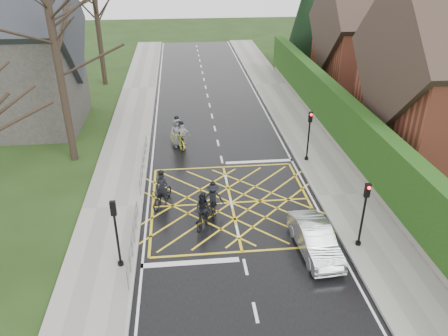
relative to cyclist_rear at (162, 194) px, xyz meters
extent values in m
plane|color=black|center=(3.48, -0.23, -0.63)|extent=(120.00, 120.00, 0.00)
cube|color=black|center=(3.48, -0.23, -0.62)|extent=(9.00, 80.00, 0.01)
cube|color=gray|center=(9.48, -0.23, -0.55)|extent=(3.00, 80.00, 0.15)
cube|color=gray|center=(-2.52, -0.23, -0.55)|extent=(3.00, 80.00, 0.15)
cube|color=slate|center=(11.23, 5.77, -0.28)|extent=(0.50, 38.00, 0.70)
cube|color=black|center=(11.23, 5.77, 1.47)|extent=(0.90, 38.00, 2.80)
cube|color=brown|center=(18.23, 17.77, 2.37)|extent=(9.00, 8.00, 6.00)
cube|color=#34261F|center=(18.23, 17.77, 5.27)|extent=(9.80, 8.80, 8.80)
cylinder|color=black|center=(14.23, 25.77, -0.03)|extent=(0.50, 0.50, 1.20)
cone|color=black|center=(14.23, 25.77, 4.37)|extent=(4.60, 4.60, 10.00)
cube|color=#2D2B28|center=(-10.02, 11.77, 2.87)|extent=(8.00, 7.00, 7.00)
cube|color=#26282D|center=(-10.02, 11.77, 6.27)|extent=(8.80, 7.80, 7.80)
cylinder|color=black|center=(-5.52, 5.77, 4.87)|extent=(0.44, 0.44, 11.00)
cylinder|color=black|center=(-6.52, 13.77, 5.37)|extent=(0.44, 0.44, 12.00)
cylinder|color=black|center=(-5.82, 21.77, 4.37)|extent=(0.44, 0.44, 10.00)
cylinder|color=slate|center=(-1.17, -3.73, 0.37)|extent=(0.05, 5.00, 0.05)
cylinder|color=slate|center=(-1.17, -3.73, -0.08)|extent=(0.04, 5.00, 0.04)
cylinder|color=slate|center=(-1.17, -6.23, -0.13)|extent=(0.04, 0.04, 1.00)
cylinder|color=slate|center=(-1.17, -1.23, -0.13)|extent=(0.04, 0.04, 1.00)
cylinder|color=slate|center=(-1.17, 3.77, 0.37)|extent=(0.05, 6.00, 0.05)
cylinder|color=slate|center=(-1.17, 3.77, -0.08)|extent=(0.04, 6.00, 0.04)
cylinder|color=slate|center=(-1.17, 0.77, -0.13)|extent=(0.04, 0.04, 1.00)
cylinder|color=slate|center=(-1.17, 6.77, -0.13)|extent=(0.04, 0.04, 1.00)
cylinder|color=black|center=(8.58, 3.97, 0.87)|extent=(0.10, 0.10, 3.00)
cylinder|color=black|center=(8.58, 3.97, -0.48)|extent=(0.24, 0.24, 0.30)
cube|color=black|center=(8.58, 3.97, 2.27)|extent=(0.22, 0.16, 0.62)
sphere|color=#FF0C0C|center=(8.58, 3.85, 2.45)|extent=(0.14, 0.14, 0.14)
cylinder|color=black|center=(8.58, -4.43, 0.87)|extent=(0.10, 0.10, 3.00)
cylinder|color=black|center=(8.58, -4.43, -0.48)|extent=(0.24, 0.24, 0.30)
cube|color=black|center=(8.58, -4.43, 2.27)|extent=(0.22, 0.16, 0.62)
sphere|color=#FF0C0C|center=(8.58, -4.55, 2.45)|extent=(0.14, 0.14, 0.14)
cylinder|color=black|center=(-1.62, -4.73, 0.87)|extent=(0.10, 0.10, 3.00)
cylinder|color=black|center=(-1.62, -4.73, -0.48)|extent=(0.24, 0.24, 0.30)
cube|color=black|center=(-1.62, -4.73, 2.27)|extent=(0.22, 0.16, 0.62)
sphere|color=#FF0C0C|center=(-1.62, -4.61, 2.45)|extent=(0.14, 0.14, 0.14)
imported|color=black|center=(0.00, -0.03, -0.11)|extent=(1.46, 2.10, 1.05)
imported|color=black|center=(0.00, 0.07, 0.26)|extent=(0.77, 0.66, 1.78)
sphere|color=black|center=(0.00, 0.07, 1.17)|extent=(0.28, 0.28, 0.28)
imported|color=black|center=(1.95, -2.08, -0.10)|extent=(1.17, 1.82, 1.06)
imported|color=black|center=(1.95, -1.98, 0.18)|extent=(0.97, 0.88, 1.62)
sphere|color=black|center=(1.95, -1.98, 1.02)|extent=(0.25, 0.25, 0.25)
imported|color=black|center=(2.48, -1.14, -0.15)|extent=(0.71, 1.86, 0.96)
imported|color=black|center=(2.48, -1.04, 0.19)|extent=(1.08, 0.65, 1.64)
sphere|color=black|center=(2.48, -1.04, 1.03)|extent=(0.26, 0.26, 0.26)
imported|color=black|center=(1.13, 6.71, -0.08)|extent=(0.62, 1.85, 1.09)
imported|color=#AFAFB3|center=(1.13, 6.81, 0.21)|extent=(1.00, 0.47, 1.67)
sphere|color=black|center=(1.13, 6.81, 1.06)|extent=(0.26, 0.26, 0.26)
imported|color=#C8CA18|center=(0.82, 7.00, -0.06)|extent=(1.54, 2.28, 1.14)
imported|color=#54575C|center=(0.82, 7.10, 0.33)|extent=(1.11, 0.93, 1.93)
sphere|color=black|center=(0.82, 7.10, 1.32)|extent=(0.30, 0.30, 0.30)
imported|color=#B6B8BD|center=(6.58, -4.50, 0.01)|extent=(1.60, 3.95, 1.28)
camera|label=1|loc=(1.15, -19.12, 11.35)|focal=35.00mm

